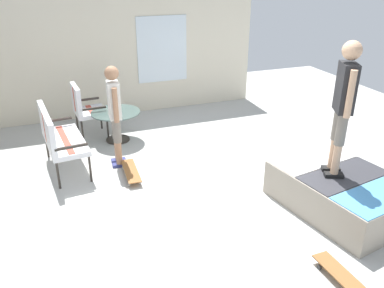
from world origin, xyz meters
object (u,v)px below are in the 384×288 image
object	(u,v)px
patio_bench	(57,135)
skateboard_by_bench	(131,171)
patio_chair_near_house	(84,106)
skate_ramp	(343,191)
person_skater	(344,100)
skateboard_spare	(344,278)
person_watching	(115,110)
patio_table	(116,120)

from	to	relation	value
patio_bench	skateboard_by_bench	bearing A→B (deg)	-120.20
patio_chair_near_house	skate_ramp	bearing A→B (deg)	-141.46
person_skater	skateboard_by_bench	world-z (taller)	person_skater
patio_chair_near_house	person_skater	size ratio (longest dim) A/B	0.59
patio_chair_near_house	skateboard_spare	bearing A→B (deg)	-157.58
patio_bench	patio_chair_near_house	size ratio (longest dim) A/B	1.27
patio_chair_near_house	skateboard_spare	size ratio (longest dim) A/B	1.27
person_skater	person_watching	bearing A→B (deg)	47.32
person_skater	skate_ramp	bearing A→B (deg)	-117.79
patio_table	person_watching	size ratio (longest dim) A/B	0.54
skateboard_by_bench	patio_chair_near_house	bearing A→B (deg)	13.74
patio_chair_near_house	skateboard_spare	xyz separation A→B (m)	(-4.91, -2.03, -0.53)
patio_table	skateboard_by_bench	xyz separation A→B (m)	(-1.46, 0.07, -0.32)
skate_ramp	patio_bench	size ratio (longest dim) A/B	1.68
patio_table	patio_chair_near_house	bearing A→B (deg)	52.70
person_skater	skateboard_by_bench	distance (m)	3.28
skate_ramp	person_skater	bearing A→B (deg)	62.21
patio_chair_near_house	person_skater	distance (m)	4.67
skateboard_spare	person_watching	bearing A→B (deg)	25.31
patio_chair_near_house	skateboard_by_bench	bearing A→B (deg)	-166.26
person_watching	skateboard_by_bench	distance (m)	1.00
patio_table	patio_bench	bearing A→B (deg)	128.87
skateboard_spare	patio_table	bearing A→B (deg)	18.46
skate_ramp	skateboard_by_bench	world-z (taller)	skate_ramp
patio_bench	skateboard_spare	xyz separation A→B (m)	(-3.65, -2.58, -0.53)
skateboard_spare	person_skater	bearing A→B (deg)	-31.10
patio_table	skate_ramp	bearing A→B (deg)	-143.68
patio_bench	person_watching	size ratio (longest dim) A/B	0.79
skate_ramp	patio_table	xyz separation A→B (m)	(3.32, 2.44, 0.15)
person_skater	skateboard_by_bench	size ratio (longest dim) A/B	2.15
patio_bench	person_skater	world-z (taller)	person_skater
person_watching	skateboard_spare	xyz separation A→B (m)	(-3.53, -1.67, -0.87)
patio_chair_near_house	skateboard_spare	distance (m)	5.34
person_skater	skateboard_spare	distance (m)	2.08
patio_chair_near_house	person_skater	world-z (taller)	person_skater
patio_chair_near_house	person_watching	size ratio (longest dim) A/B	0.62
patio_table	person_watching	distance (m)	1.14
patio_chair_near_house	person_watching	xyz separation A→B (m)	(-1.37, -0.35, 0.35)
patio_bench	skateboard_spare	bearing A→B (deg)	-144.67
skate_ramp	skateboard_spare	xyz separation A→B (m)	(-1.20, 0.93, -0.17)
person_watching	skateboard_by_bench	size ratio (longest dim) A/B	2.04
skate_ramp	person_skater	xyz separation A→B (m)	(0.08, 0.16, 1.28)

